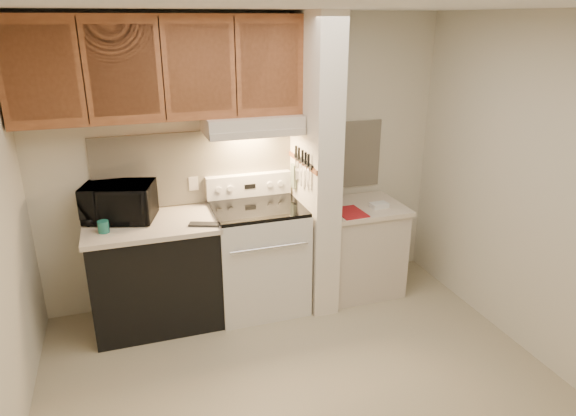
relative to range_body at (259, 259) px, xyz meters
name	(u,v)px	position (x,y,z in m)	size (l,w,h in m)	color
floor	(303,386)	(0.00, -1.16, -0.46)	(3.60, 3.60, 0.00)	tan
ceiling	(307,6)	(0.00, -1.16, 2.04)	(3.60, 3.60, 0.00)	white
wall_back	(247,161)	(0.00, 0.34, 0.79)	(3.60, 0.02, 2.50)	beige
wall_right	(538,193)	(1.80, -1.16, 0.79)	(0.02, 3.00, 2.50)	beige
backsplash	(247,163)	(0.00, 0.33, 0.78)	(2.60, 0.02, 0.63)	beige
range_body	(259,259)	(0.00, 0.00, 0.00)	(0.76, 0.65, 0.92)	silver
oven_window	(269,270)	(0.00, -0.32, 0.04)	(0.50, 0.01, 0.30)	black
oven_handle	(270,248)	(0.00, -0.35, 0.26)	(0.02, 0.02, 0.65)	silver
cooktop	(257,208)	(0.00, 0.00, 0.48)	(0.74, 0.64, 0.03)	black
range_backguard	(249,185)	(0.00, 0.28, 0.59)	(0.76, 0.08, 0.20)	silver
range_display	(250,186)	(0.00, 0.24, 0.59)	(0.10, 0.01, 0.04)	black
range_knob_left_outer	(219,190)	(-0.28, 0.24, 0.59)	(0.05, 0.05, 0.02)	silver
range_knob_left_inner	(230,188)	(-0.18, 0.24, 0.59)	(0.05, 0.05, 0.02)	silver
range_knob_right_inner	(270,185)	(0.18, 0.24, 0.59)	(0.05, 0.05, 0.02)	silver
range_knob_right_outer	(281,183)	(0.28, 0.24, 0.59)	(0.05, 0.05, 0.02)	silver
dishwasher_front	(156,275)	(-0.88, 0.01, -0.03)	(1.00, 0.63, 0.87)	black
left_countertop	(151,225)	(-0.88, 0.01, 0.43)	(1.04, 0.67, 0.04)	beige
spoon_rest	(205,224)	(-0.48, -0.19, 0.46)	(0.24, 0.08, 0.02)	black
teal_jar	(103,227)	(-1.23, -0.09, 0.50)	(0.08, 0.08, 0.09)	#1E6C5D
outlet	(194,184)	(-0.48, 0.32, 0.64)	(0.08, 0.01, 0.12)	beige
microwave	(119,202)	(-1.10, 0.15, 0.60)	(0.54, 0.37, 0.30)	black
partition_pillar	(315,167)	(0.51, -0.01, 0.79)	(0.22, 0.70, 2.50)	white
pillar_trim	(302,162)	(0.39, -0.01, 0.84)	(0.01, 0.70, 0.04)	brown
knife_strip	(303,161)	(0.39, -0.06, 0.86)	(0.02, 0.42, 0.04)	black
knife_blade_a	(308,178)	(0.38, -0.21, 0.76)	(0.01, 0.04, 0.16)	silver
knife_handle_a	(308,160)	(0.38, -0.21, 0.91)	(0.02, 0.02, 0.10)	black
knife_blade_b	(305,177)	(0.38, -0.14, 0.75)	(0.01, 0.04, 0.18)	silver
knife_handle_b	(306,158)	(0.38, -0.14, 0.91)	(0.02, 0.02, 0.10)	black
knife_blade_c	(301,175)	(0.38, -0.04, 0.74)	(0.01, 0.04, 0.20)	silver
knife_handle_c	(303,156)	(0.38, -0.07, 0.91)	(0.02, 0.02, 0.10)	black
knife_blade_d	(298,170)	(0.38, 0.04, 0.76)	(0.01, 0.04, 0.16)	silver
knife_handle_d	(299,153)	(0.38, 0.02, 0.91)	(0.02, 0.02, 0.10)	black
knife_blade_e	(296,169)	(0.38, 0.10, 0.75)	(0.01, 0.04, 0.18)	silver
knife_handle_e	(296,151)	(0.38, 0.10, 0.91)	(0.02, 0.02, 0.10)	black
oven_mitt	(294,176)	(0.38, 0.17, 0.67)	(0.03, 0.09, 0.21)	slate
right_cab_base	(359,250)	(0.97, -0.01, -0.06)	(0.70, 0.60, 0.81)	beige
right_countertop	(361,207)	(0.97, -0.01, 0.37)	(0.74, 0.64, 0.04)	beige
red_folder	(350,212)	(0.79, -0.16, 0.40)	(0.22, 0.30, 0.01)	maroon
white_box	(379,205)	(1.09, -0.11, 0.41)	(0.15, 0.10, 0.04)	white
range_hood	(252,124)	(0.00, 0.12, 1.17)	(0.78, 0.44, 0.15)	beige
hood_lip	(259,134)	(0.00, -0.08, 1.12)	(0.78, 0.04, 0.06)	beige
upper_cabinets	(160,68)	(-0.69, 0.17, 1.62)	(2.18, 0.33, 0.77)	brown
cab_door_a	(40,73)	(-1.51, 0.01, 1.62)	(0.46, 0.01, 0.63)	brown
cab_gap_a	(83,72)	(-1.23, 0.01, 1.62)	(0.01, 0.01, 0.73)	black
cab_door_b	(123,71)	(-0.96, 0.01, 1.62)	(0.46, 0.01, 0.63)	brown
cab_gap_b	(162,70)	(-0.69, 0.01, 1.62)	(0.01, 0.01, 0.73)	black
cab_door_c	(200,69)	(-0.42, 0.01, 1.62)	(0.46, 0.01, 0.63)	brown
cab_gap_c	(236,68)	(-0.14, 0.01, 1.62)	(0.01, 0.01, 0.73)	black
cab_door_d	(270,67)	(0.13, 0.01, 1.62)	(0.46, 0.01, 0.63)	brown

